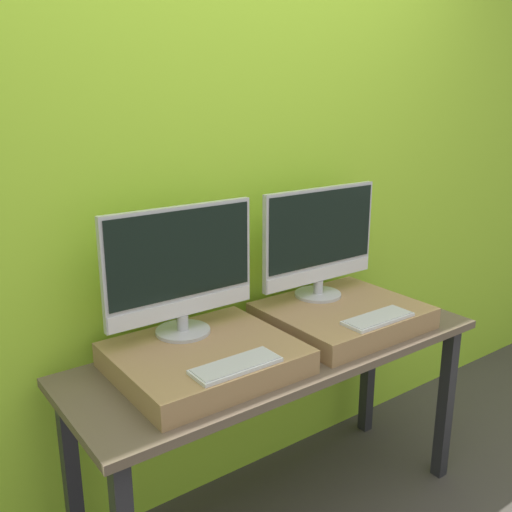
# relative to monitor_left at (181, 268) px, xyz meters

# --- Properties ---
(wall_back) EXTENTS (8.00, 0.04, 2.60)m
(wall_back) POSITION_rel_monitor_left_xyz_m (0.31, 0.20, 0.25)
(wall_back) COLOR #9ED12D
(wall_back) RESTS_ON ground_plane
(workbench) EXTENTS (1.57, 0.56, 0.73)m
(workbench) POSITION_rel_monitor_left_xyz_m (0.31, -0.15, -0.41)
(workbench) COLOR brown
(workbench) RESTS_ON ground_plane
(wooden_riser_left) EXTENTS (0.57, 0.49, 0.08)m
(wooden_riser_left) POSITION_rel_monitor_left_xyz_m (0.00, -0.14, -0.28)
(wooden_riser_left) COLOR #99754C
(wooden_riser_left) RESTS_ON workbench
(monitor_left) EXTENTS (0.55, 0.19, 0.45)m
(monitor_left) POSITION_rel_monitor_left_xyz_m (0.00, 0.00, 0.00)
(monitor_left) COLOR #B2B2B7
(monitor_left) RESTS_ON wooden_riser_left
(keyboard_left) EXTENTS (0.28, 0.11, 0.01)m
(keyboard_left) POSITION_rel_monitor_left_xyz_m (0.00, -0.32, -0.23)
(keyboard_left) COLOR silver
(keyboard_left) RESTS_ON wooden_riser_left
(wooden_riser_right) EXTENTS (0.57, 0.49, 0.08)m
(wooden_riser_right) POSITION_rel_monitor_left_xyz_m (0.63, -0.14, -0.28)
(wooden_riser_right) COLOR #99754C
(wooden_riser_right) RESTS_ON workbench
(monitor_right) EXTENTS (0.55, 0.19, 0.45)m
(monitor_right) POSITION_rel_monitor_left_xyz_m (0.63, 0.00, 0.00)
(monitor_right) COLOR #B2B2B7
(monitor_right) RESTS_ON wooden_riser_right
(keyboard_right) EXTENTS (0.28, 0.11, 0.01)m
(keyboard_right) POSITION_rel_monitor_left_xyz_m (0.63, -0.32, -0.23)
(keyboard_right) COLOR silver
(keyboard_right) RESTS_ON wooden_riser_right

